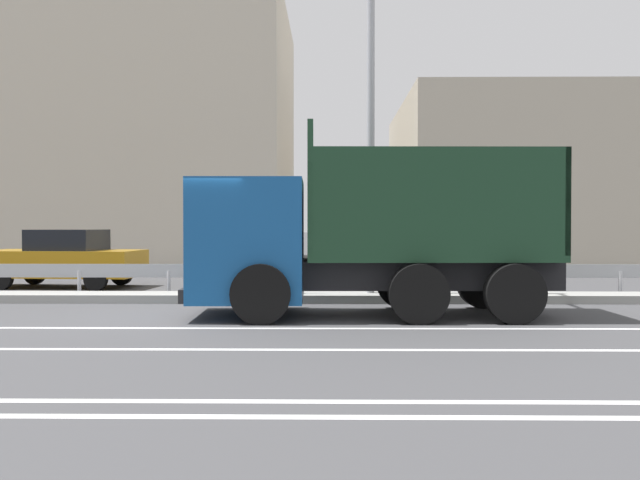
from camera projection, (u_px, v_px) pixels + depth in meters
The scene contains 13 objects.
ground_plane at pixel (182, 316), 13.93m from camera, with size 320.00×320.00×0.00m, color #424244.
lane_strip_0 at pixel (381, 328), 12.26m from camera, with size 53.78×0.16×0.01m, color silver.
lane_strip_1 at pixel (392, 350), 10.16m from camera, with size 53.78×0.16×0.01m, color silver.
lane_strip_2 at pixel (417, 402), 7.17m from camera, with size 53.78×0.16×0.01m, color silver.
lane_strip_3 at pixel (425, 417), 6.59m from camera, with size 53.78×0.16×0.01m, color silver.
median_island at pixel (207, 297), 16.68m from camera, with size 29.58×1.10×0.18m, color gray.
median_guardrail at pixel (213, 273), 17.67m from camera, with size 53.78×0.09×0.78m.
dump_truck at pixel (326, 246), 14.03m from camera, with size 6.89×2.91×3.52m.
median_road_sign at pixel (273, 247), 16.63m from camera, with size 0.70×0.16×2.34m.
street_lamp_1 at pixel (371, 68), 16.59m from camera, with size 0.71×1.83×9.52m.
parked_car_3 at pixel (65, 259), 20.38m from camera, with size 4.30×2.30×1.58m.
background_building_0 at pixel (82, 136), 35.61m from camera, with size 19.52×13.53×11.91m, color beige.
background_building_1 at pixel (616, 183), 35.83m from camera, with size 20.61×14.02×7.43m, color #B7AD99.
Camera 1 is at (2.76, -13.86, 1.70)m, focal length 42.00 mm.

